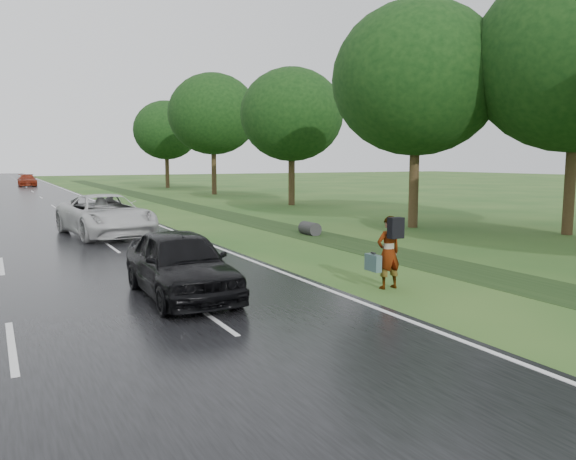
% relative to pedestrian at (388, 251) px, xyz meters
% --- Properties ---
extents(ground, '(220.00, 220.00, 0.00)m').
position_rel_pedestrian_xyz_m(ground, '(-8.18, -0.58, -0.91)').
color(ground, '#224A1A').
rests_on(ground, ground).
extents(edge_stripe_east, '(0.12, 180.00, 0.01)m').
position_rel_pedestrian_xyz_m(edge_stripe_east, '(-1.43, 44.42, -0.86)').
color(edge_stripe_east, silver).
rests_on(edge_stripe_east, road).
extents(drainage_ditch, '(2.20, 120.00, 0.56)m').
position_rel_pedestrian_xyz_m(drainage_ditch, '(3.32, 18.13, -0.87)').
color(drainage_ditch, black).
rests_on(drainage_ditch, ground).
extents(tree_east_b, '(7.60, 7.60, 10.11)m').
position_rel_pedestrian_xyz_m(tree_east_b, '(8.82, 9.42, 5.77)').
color(tree_east_b, '#3E2B19').
rests_on(tree_east_b, ground).
extents(tree_east_c, '(7.00, 7.00, 9.29)m').
position_rel_pedestrian_xyz_m(tree_east_c, '(10.02, 23.42, 5.23)').
color(tree_east_c, '#3E2B19').
rests_on(tree_east_c, ground).
extents(tree_east_d, '(8.00, 8.00, 10.76)m').
position_rel_pedestrian_xyz_m(tree_east_d, '(9.62, 37.42, 6.24)').
color(tree_east_d, '#3E2B19').
rests_on(tree_east_d, ground).
extents(tree_east_f, '(7.20, 7.20, 9.62)m').
position_rel_pedestrian_xyz_m(tree_east_f, '(9.32, 51.42, 5.46)').
color(tree_east_f, '#3E2B19').
rests_on(tree_east_f, ground).
extents(pedestrian, '(0.79, 0.72, 1.76)m').
position_rel_pedestrian_xyz_m(pedestrian, '(0.00, 0.00, 0.00)').
color(pedestrian, '#A5998C').
rests_on(pedestrian, ground).
extents(white_pickup, '(3.43, 6.25, 1.66)m').
position_rel_pedestrian_xyz_m(white_pickup, '(-4.27, 12.81, -0.04)').
color(white_pickup, '#BABABA').
rests_on(white_pickup, road).
extents(dark_sedan, '(1.84, 4.46, 1.51)m').
position_rel_pedestrian_xyz_m(dark_sedan, '(-4.68, 1.42, -0.11)').
color(dark_sedan, black).
rests_on(dark_sedan, road).
extents(far_car_red, '(1.98, 4.83, 1.40)m').
position_rel_pedestrian_xyz_m(far_car_red, '(-4.39, 62.27, -0.17)').
color(far_car_red, maroon).
rests_on(far_car_red, road).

